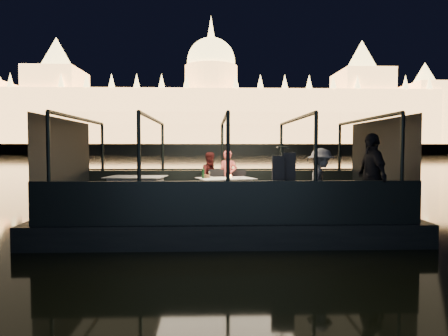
{
  "coord_description": "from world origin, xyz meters",
  "views": [
    {
      "loc": [
        -0.36,
        -10.1,
        2.05
      ],
      "look_at": [
        0.0,
        0.4,
        1.55
      ],
      "focal_mm": 32.0,
      "sensor_mm": 36.0,
      "label": 1
    }
  ],
  "objects_px": {
    "coat_stand": "(282,179)",
    "chair_port_right": "(239,187)",
    "person_man_maroon": "(211,176)",
    "wine_bottle": "(203,173)",
    "chair_port_left": "(217,188)",
    "passenger_dark": "(371,181)",
    "person_woman_coral": "(228,176)",
    "dining_table_central": "(225,192)",
    "dining_table_aft": "(136,192)",
    "passenger_stripe": "(321,180)"
  },
  "relations": [
    {
      "from": "person_man_maroon",
      "to": "wine_bottle",
      "type": "xyz_separation_m",
      "value": [
        -0.22,
        -1.04,
        0.17
      ]
    },
    {
      "from": "coat_stand",
      "to": "person_man_maroon",
      "type": "height_order",
      "value": "coat_stand"
    },
    {
      "from": "passenger_stripe",
      "to": "wine_bottle",
      "type": "relative_size",
      "value": 5.06
    },
    {
      "from": "dining_table_aft",
      "to": "person_man_maroon",
      "type": "xyz_separation_m",
      "value": [
        2.05,
        0.8,
        0.36
      ]
    },
    {
      "from": "chair_port_right",
      "to": "dining_table_central",
      "type": "bearing_deg",
      "value": -117.16
    },
    {
      "from": "passenger_stripe",
      "to": "passenger_dark",
      "type": "height_order",
      "value": "passenger_dark"
    },
    {
      "from": "chair_port_left",
      "to": "person_man_maroon",
      "type": "distance_m",
      "value": 0.49
    },
    {
      "from": "coat_stand",
      "to": "passenger_dark",
      "type": "bearing_deg",
      "value": 3.02
    },
    {
      "from": "person_man_maroon",
      "to": "passenger_dark",
      "type": "height_order",
      "value": "passenger_dark"
    },
    {
      "from": "chair_port_right",
      "to": "person_man_maroon",
      "type": "relative_size",
      "value": 0.64
    },
    {
      "from": "person_woman_coral",
      "to": "passenger_dark",
      "type": "bearing_deg",
      "value": -32.04
    },
    {
      "from": "chair_port_left",
      "to": "coat_stand",
      "type": "bearing_deg",
      "value": -61.75
    },
    {
      "from": "coat_stand",
      "to": "chair_port_right",
      "type": "bearing_deg",
      "value": 103.42
    },
    {
      "from": "coat_stand",
      "to": "wine_bottle",
      "type": "distance_m",
      "value": 2.8
    },
    {
      "from": "passenger_dark",
      "to": "person_woman_coral",
      "type": "bearing_deg",
      "value": -139.69
    },
    {
      "from": "person_woman_coral",
      "to": "passenger_stripe",
      "type": "distance_m",
      "value": 3.4
    },
    {
      "from": "coat_stand",
      "to": "passenger_dark",
      "type": "relative_size",
      "value": 0.86
    },
    {
      "from": "dining_table_aft",
      "to": "passenger_dark",
      "type": "relative_size",
      "value": 0.8
    },
    {
      "from": "dining_table_central",
      "to": "chair_port_left",
      "type": "xyz_separation_m",
      "value": [
        -0.23,
        0.56,
        0.06
      ]
    },
    {
      "from": "coat_stand",
      "to": "wine_bottle",
      "type": "bearing_deg",
      "value": 128.33
    },
    {
      "from": "wine_bottle",
      "to": "dining_table_central",
      "type": "bearing_deg",
      "value": 11.31
    },
    {
      "from": "chair_port_right",
      "to": "person_woman_coral",
      "type": "xyz_separation_m",
      "value": [
        -0.32,
        0.11,
        0.3
      ]
    },
    {
      "from": "person_woman_coral",
      "to": "passenger_dark",
      "type": "xyz_separation_m",
      "value": [
        3.02,
        -3.01,
        0.1
      ]
    },
    {
      "from": "wine_bottle",
      "to": "passenger_dark",
      "type": "bearing_deg",
      "value": -29.42
    },
    {
      "from": "person_woman_coral",
      "to": "wine_bottle",
      "type": "distance_m",
      "value": 1.16
    },
    {
      "from": "coat_stand",
      "to": "person_woman_coral",
      "type": "xyz_separation_m",
      "value": [
        -1.04,
        3.11,
        -0.15
      ]
    },
    {
      "from": "dining_table_central",
      "to": "passenger_dark",
      "type": "height_order",
      "value": "passenger_dark"
    },
    {
      "from": "person_woman_coral",
      "to": "person_man_maroon",
      "type": "relative_size",
      "value": 1.04
    },
    {
      "from": "passenger_dark",
      "to": "wine_bottle",
      "type": "height_order",
      "value": "passenger_dark"
    },
    {
      "from": "dining_table_aft",
      "to": "chair_port_right",
      "type": "bearing_deg",
      "value": 11.06
    },
    {
      "from": "person_man_maroon",
      "to": "wine_bottle",
      "type": "bearing_deg",
      "value": -123.42
    },
    {
      "from": "coat_stand",
      "to": "chair_port_left",
      "type": "bearing_deg",
      "value": 115.43
    },
    {
      "from": "person_man_maroon",
      "to": "passenger_dark",
      "type": "relative_size",
      "value": 0.77
    },
    {
      "from": "chair_port_left",
      "to": "passenger_dark",
      "type": "height_order",
      "value": "passenger_dark"
    },
    {
      "from": "passenger_dark",
      "to": "passenger_stripe",
      "type": "bearing_deg",
      "value": -107.32
    },
    {
      "from": "coat_stand",
      "to": "person_woman_coral",
      "type": "distance_m",
      "value": 3.28
    },
    {
      "from": "dining_table_aft",
      "to": "person_man_maroon",
      "type": "bearing_deg",
      "value": 21.35
    },
    {
      "from": "person_man_maroon",
      "to": "wine_bottle",
      "type": "relative_size",
      "value": 4.68
    },
    {
      "from": "dining_table_central",
      "to": "chair_port_right",
      "type": "height_order",
      "value": "chair_port_right"
    },
    {
      "from": "person_man_maroon",
      "to": "passenger_stripe",
      "type": "distance_m",
      "value": 3.8
    },
    {
      "from": "dining_table_central",
      "to": "chair_port_left",
      "type": "bearing_deg",
      "value": 112.39
    },
    {
      "from": "dining_table_central",
      "to": "coat_stand",
      "type": "relative_size",
      "value": 0.89
    },
    {
      "from": "person_woman_coral",
      "to": "wine_bottle",
      "type": "xyz_separation_m",
      "value": [
        -0.7,
        -0.91,
        0.17
      ]
    },
    {
      "from": "chair_port_right",
      "to": "passenger_dark",
      "type": "relative_size",
      "value": 0.49
    },
    {
      "from": "coat_stand",
      "to": "person_man_maroon",
      "type": "relative_size",
      "value": 1.12
    },
    {
      "from": "dining_table_aft",
      "to": "chair_port_left",
      "type": "distance_m",
      "value": 2.25
    },
    {
      "from": "chair_port_right",
      "to": "person_woman_coral",
      "type": "bearing_deg",
      "value": 165.71
    },
    {
      "from": "passenger_stripe",
      "to": "wine_bottle",
      "type": "xyz_separation_m",
      "value": [
        -2.67,
        1.86,
        0.06
      ]
    },
    {
      "from": "dining_table_aft",
      "to": "passenger_stripe",
      "type": "height_order",
      "value": "passenger_stripe"
    },
    {
      "from": "passenger_dark",
      "to": "wine_bottle",
      "type": "distance_m",
      "value": 4.27
    }
  ]
}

